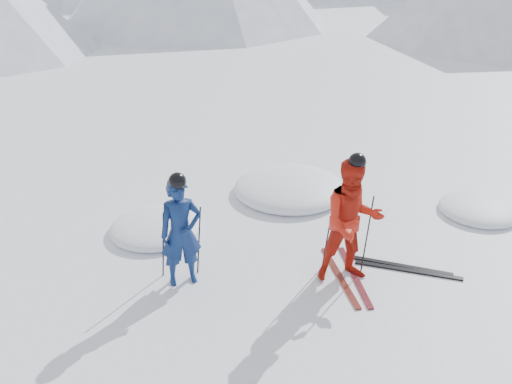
{
  "coord_description": "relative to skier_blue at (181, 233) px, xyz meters",
  "views": [
    {
      "loc": [
        -2.47,
        -7.5,
        4.96
      ],
      "look_at": [
        -1.96,
        0.5,
        1.1
      ],
      "focal_mm": 38.0,
      "sensor_mm": 36.0,
      "label": 1
    }
  ],
  "objects": [
    {
      "name": "ground",
      "position": [
        3.15,
        0.37,
        -0.87
      ],
      "size": [
        160.0,
        160.0,
        0.0
      ],
      "primitive_type": "plane",
      "color": "white",
      "rests_on": "ground"
    },
    {
      "name": "skier_blue",
      "position": [
        0.0,
        0.0,
        0.0
      ],
      "size": [
        0.72,
        0.57,
        1.75
      ],
      "primitive_type": "imported",
      "rotation": [
        0.0,
        0.0,
        0.26
      ],
      "color": "navy",
      "rests_on": "ground"
    },
    {
      "name": "skier_red",
      "position": [
        2.59,
        -0.06,
        0.13
      ],
      "size": [
        1.04,
        0.85,
        2.01
      ],
      "primitive_type": "imported",
      "rotation": [
        0.0,
        0.0,
        0.09
      ],
      "color": "red",
      "rests_on": "ground"
    },
    {
      "name": "pole_blue_left",
      "position": [
        -0.3,
        0.15,
        -0.29
      ],
      "size": [
        0.12,
        0.08,
        1.16
      ],
      "primitive_type": "cylinder",
      "rotation": [
        0.05,
        0.08,
        0.0
      ],
      "color": "black",
      "rests_on": "ground"
    },
    {
      "name": "pole_blue_right",
      "position": [
        0.25,
        0.25,
        -0.29
      ],
      "size": [
        0.12,
        0.07,
        1.16
      ],
      "primitive_type": "cylinder",
      "rotation": [
        -0.04,
        0.08,
        0.0
      ],
      "color": "black",
      "rests_on": "ground"
    },
    {
      "name": "pole_red_left",
      "position": [
        2.29,
        0.19,
        -0.2
      ],
      "size": [
        0.13,
        0.1,
        1.34
      ],
      "primitive_type": "cylinder",
      "rotation": [
        0.06,
        0.08,
        0.0
      ],
      "color": "black",
      "rests_on": "ground"
    },
    {
      "name": "pole_red_right",
      "position": [
        2.89,
        0.09,
        -0.2
      ],
      "size": [
        0.13,
        0.09,
        1.34
      ],
      "primitive_type": "cylinder",
      "rotation": [
        -0.05,
        0.08,
        0.0
      ],
      "color": "black",
      "rests_on": "ground"
    },
    {
      "name": "ski_worn_left",
      "position": [
        2.47,
        -0.06,
        -0.86
      ],
      "size": [
        0.31,
        1.7,
        0.03
      ],
      "primitive_type": "cube",
      "rotation": [
        0.0,
        0.0,
        0.13
      ],
      "color": "black",
      "rests_on": "ground"
    },
    {
      "name": "ski_worn_right",
      "position": [
        2.71,
        -0.06,
        -0.86
      ],
      "size": [
        0.19,
        1.7,
        0.03
      ],
      "primitive_type": "cube",
      "rotation": [
        0.0,
        0.0,
        0.06
      ],
      "color": "black",
      "rests_on": "ground"
    },
    {
      "name": "ski_loose_a",
      "position": [
        3.51,
        0.19,
        -0.86
      ],
      "size": [
        1.6,
        0.74,
        0.03
      ],
      "primitive_type": "cube",
      "rotation": [
        0.0,
        0.0,
        1.18
      ],
      "color": "black",
      "rests_on": "ground"
    },
    {
      "name": "ski_loose_b",
      "position": [
        3.61,
        0.04,
        -0.86
      ],
      "size": [
        1.62,
        0.68,
        0.03
      ],
      "primitive_type": "cube",
      "rotation": [
        0.0,
        0.0,
        1.21
      ],
      "color": "black",
      "rests_on": "ground"
    },
    {
      "name": "snow_lumps",
      "position": [
        2.39,
        2.38,
        -0.87
      ],
      "size": [
        8.95,
        4.87,
        0.51
      ],
      "color": "white",
      "rests_on": "ground"
    }
  ]
}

